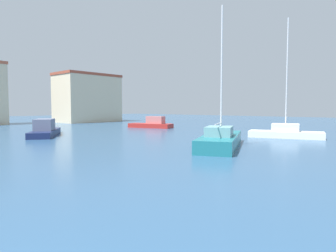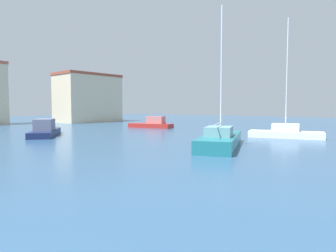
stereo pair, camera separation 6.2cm
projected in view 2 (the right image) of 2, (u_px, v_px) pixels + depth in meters
water at (73, 139)px, 26.46m from camera, size 160.00×160.00×0.00m
sailboat_teal_center_channel at (220, 139)px, 21.27m from camera, size 9.10×5.81×10.22m
sailboat_white_behind_lamppost at (285, 132)px, 27.86m from camera, size 4.09×7.06×11.31m
motorboat_navy_mid_harbor at (45, 130)px, 29.81m from camera, size 6.18×7.60×1.74m
motorboat_red_outer_mooring at (152, 124)px, 41.66m from camera, size 3.86×6.68×1.65m
yacht_club at (88, 98)px, 58.63m from camera, size 12.00×7.34×9.60m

